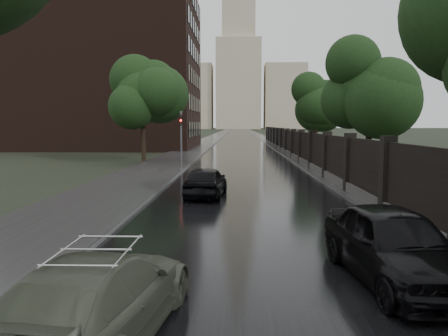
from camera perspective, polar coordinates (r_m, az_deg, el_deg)
road at (r=194.77m, az=1.93°, el=4.79°), size 8.00×420.00×0.02m
sidewalk_left at (r=194.85m, az=0.16°, el=4.82°), size 4.00×420.00×0.16m
verge_right at (r=194.86m, az=3.55°, el=4.79°), size 3.00×420.00×0.08m
fence_right at (r=37.16m, az=9.60°, el=2.43°), size 0.45×75.72×2.70m
tree_left_far at (r=35.62m, az=-10.59°, el=9.09°), size 4.25×4.25×7.39m
tree_right_b at (r=27.96m, az=18.55°, el=9.25°), size 4.08×4.08×7.01m
tree_right_c at (r=45.48m, az=11.97°, el=7.94°), size 4.08×4.08×7.01m
traffic_light at (r=30.00m, az=-5.60°, el=4.37°), size 0.16×0.32×4.00m
brick_building at (r=59.80m, az=-15.65°, el=12.14°), size 24.00×18.00×20.00m
stalinist_tower at (r=306.78m, az=1.90°, el=12.30°), size 92.00×30.00×159.00m
volga_sedan at (r=6.64m, az=-16.18°, el=-15.97°), size 2.36×4.66×1.30m
hatchback_left at (r=18.63m, az=-2.39°, el=-1.76°), size 1.84×3.97×1.32m
car_right_near at (r=9.25m, az=21.35°, el=-9.28°), size 2.23×4.56×1.50m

